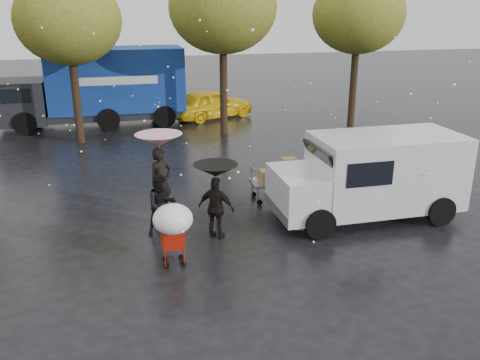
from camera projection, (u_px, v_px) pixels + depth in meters
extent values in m
plane|color=black|center=(212.00, 236.00, 12.44)|extent=(90.00, 90.00, 0.00)
imported|color=black|center=(161.00, 182.00, 13.40)|extent=(0.81, 0.73, 1.86)
imported|color=black|center=(161.00, 205.00, 12.35)|extent=(0.84, 0.71, 1.52)
imported|color=black|center=(216.00, 208.00, 12.09)|extent=(0.97, 0.82, 1.55)
cylinder|color=#4C4C4C|center=(161.00, 178.00, 13.36)|extent=(0.02, 0.02, 2.08)
cone|color=#D95986|center=(159.00, 140.00, 13.02)|extent=(1.22, 1.22, 0.30)
sphere|color=#4C4C4C|center=(159.00, 138.00, 13.01)|extent=(0.06, 0.06, 0.06)
cylinder|color=#4C4C4C|center=(216.00, 205.00, 12.06)|extent=(0.02, 0.02, 1.72)
cone|color=black|center=(216.00, 170.00, 11.78)|extent=(1.05, 1.05, 0.30)
sphere|color=#4C4C4C|center=(216.00, 169.00, 11.77)|extent=(0.06, 0.06, 0.06)
cube|color=slate|center=(277.00, 181.00, 14.59)|extent=(1.50, 0.80, 0.08)
cylinder|color=slate|center=(252.00, 175.00, 14.34)|extent=(0.04, 0.04, 0.60)
cube|color=olive|center=(287.00, 171.00, 14.68)|extent=(0.55, 0.45, 0.40)
cube|color=olive|center=(268.00, 176.00, 14.36)|extent=(0.45, 0.40, 0.35)
cube|color=olive|center=(289.00, 163.00, 14.33)|extent=(0.40, 0.35, 0.28)
cube|color=#C4AF88|center=(278.00, 178.00, 14.57)|extent=(0.90, 0.55, 0.12)
cylinder|color=black|center=(260.00, 202.00, 14.31)|extent=(0.16, 0.05, 0.16)
cylinder|color=black|center=(254.00, 194.00, 14.90)|extent=(0.16, 0.05, 0.16)
cylinder|color=black|center=(300.00, 199.00, 14.59)|extent=(0.16, 0.05, 0.16)
cylinder|color=black|center=(292.00, 191.00, 15.18)|extent=(0.16, 0.05, 0.16)
cube|color=#B9190A|center=(173.00, 237.00, 10.89)|extent=(0.47, 0.41, 0.45)
cylinder|color=#B9190A|center=(173.00, 225.00, 10.60)|extent=(0.42, 0.02, 0.02)
cylinder|color=#4C4C4C|center=(173.00, 228.00, 10.62)|extent=(0.02, 0.02, 0.60)
ellipsoid|color=white|center=(173.00, 219.00, 10.55)|extent=(0.84, 0.84, 0.63)
cylinder|color=black|center=(166.00, 266.00, 10.90)|extent=(0.12, 0.04, 0.12)
cylinder|color=black|center=(165.00, 259.00, 11.19)|extent=(0.12, 0.04, 0.12)
cylinder|color=black|center=(183.00, 264.00, 10.98)|extent=(0.12, 0.04, 0.12)
cylinder|color=black|center=(181.00, 257.00, 11.28)|extent=(0.12, 0.04, 0.12)
cube|color=silver|center=(386.00, 170.00, 13.30)|extent=(3.80, 2.00, 1.90)
cube|color=silver|center=(299.00, 192.00, 12.88)|extent=(1.20, 1.95, 1.10)
cube|color=black|center=(321.00, 159.00, 12.72)|extent=(0.37, 1.70, 0.67)
cube|color=slate|center=(278.00, 209.00, 12.88)|extent=(0.12, 1.90, 0.25)
cylinder|color=black|center=(320.00, 224.00, 12.21)|extent=(0.76, 0.28, 0.76)
cylinder|color=black|center=(293.00, 196.00, 13.95)|extent=(0.76, 0.28, 0.76)
cylinder|color=black|center=(440.00, 211.00, 12.97)|extent=(0.76, 0.28, 0.76)
cylinder|color=black|center=(400.00, 186.00, 14.71)|extent=(0.76, 0.28, 0.76)
cube|color=navy|center=(117.00, 79.00, 23.22)|extent=(6.00, 2.50, 2.80)
cube|color=black|center=(21.00, 102.00, 22.54)|extent=(2.20, 2.40, 1.90)
cube|color=black|center=(97.00, 114.00, 23.50)|extent=(8.00, 2.30, 0.35)
cube|color=silver|center=(117.00, 81.00, 22.04)|extent=(3.50, 0.03, 0.35)
cylinder|color=black|center=(25.00, 124.00, 21.78)|extent=(1.00, 0.30, 1.00)
cylinder|color=black|center=(32.00, 113.00, 23.88)|extent=(1.00, 0.30, 1.00)
cylinder|color=black|center=(165.00, 116.00, 23.16)|extent=(1.00, 0.30, 1.00)
cylinder|color=black|center=(160.00, 107.00, 25.26)|extent=(1.00, 0.30, 1.00)
cube|color=olive|center=(306.00, 218.00, 12.84)|extent=(0.66, 0.60, 0.48)
cube|color=olive|center=(300.00, 211.00, 13.48)|extent=(0.54, 0.48, 0.34)
imported|color=yellow|center=(211.00, 104.00, 24.90)|extent=(4.56, 3.21, 1.44)
cylinder|color=black|center=(75.00, 87.00, 20.06)|extent=(0.32, 0.32, 4.48)
ellipsoid|color=#3B5F1B|center=(68.00, 20.00, 19.21)|extent=(4.00, 4.00, 3.40)
cylinder|color=black|center=(223.00, 77.00, 21.36)|extent=(0.32, 0.32, 4.90)
ellipsoid|color=#3B5F1B|center=(223.00, 7.00, 20.44)|extent=(4.40, 4.40, 3.74)
cylinder|color=black|center=(354.00, 76.00, 22.79)|extent=(0.32, 0.32, 4.62)
ellipsoid|color=#3B5F1B|center=(358.00, 14.00, 21.92)|extent=(4.00, 4.00, 3.40)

